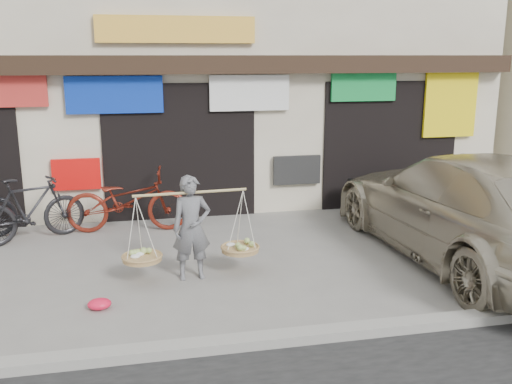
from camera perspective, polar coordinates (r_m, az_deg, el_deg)
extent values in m
plane|color=gray|center=(8.47, -5.40, -8.94)|extent=(70.00, 70.00, 0.00)
cube|color=gray|center=(6.65, -3.32, -14.96)|extent=(70.00, 0.25, 0.12)
cube|color=beige|center=(14.31, -8.87, 14.47)|extent=(14.00, 6.00, 7.00)
cube|color=black|center=(11.17, -7.82, 12.50)|extent=(14.00, 0.35, 0.35)
cube|color=black|center=(11.71, -7.70, 4.19)|extent=(3.00, 0.60, 2.70)
cube|color=black|center=(12.85, 12.80, 4.79)|extent=(3.00, 0.60, 2.70)
cube|color=red|center=(11.46, -24.14, 9.23)|extent=(1.60, 0.08, 0.60)
cube|color=#0C31B1|center=(11.23, -13.95, 9.43)|extent=(1.80, 0.08, 0.70)
cube|color=white|center=(11.45, -0.65, 9.89)|extent=(1.60, 0.08, 0.70)
cube|color=#14913E|center=(12.14, 10.71, 10.34)|extent=(1.40, 0.08, 0.60)
cube|color=yellow|center=(13.07, 18.84, 8.31)|extent=(1.20, 0.08, 1.40)
cube|color=red|center=(11.48, -17.52, 1.71)|extent=(0.90, 0.08, 0.60)
cube|color=#252525|center=(11.89, 4.10, 2.21)|extent=(1.00, 0.08, 0.60)
cube|color=yellow|center=(11.24, -7.96, 15.81)|extent=(3.00, 0.08, 0.50)
imported|color=slate|center=(8.38, -6.46, -3.58)|extent=(0.59, 0.41, 1.55)
cylinder|color=tan|center=(8.24, -6.56, -0.06)|extent=(1.65, 0.15, 0.04)
cylinder|color=#AA8550|center=(8.42, -11.32, -6.50)|extent=(0.56, 0.56, 0.07)
ellipsoid|color=#A5BF66|center=(8.40, -11.34, -6.12)|extent=(0.39, 0.39, 0.10)
cylinder|color=#AA8550|center=(8.64, -1.60, -5.73)|extent=(0.56, 0.56, 0.07)
ellipsoid|color=#A5BF66|center=(8.62, -1.60, -5.35)|extent=(0.39, 0.39, 0.10)
imported|color=black|center=(10.81, -21.67, -1.61)|extent=(1.99, 1.30, 1.16)
imported|color=maroon|center=(10.88, -12.72, -0.83)|extent=(2.30, 0.97, 1.18)
imported|color=#B0A58E|center=(9.70, 20.55, -1.40)|extent=(2.66, 6.10, 1.75)
cube|color=black|center=(12.16, 12.89, 0.46)|extent=(1.70, 0.16, 0.45)
cube|color=silver|center=(12.25, 12.70, 0.08)|extent=(0.45, 0.04, 0.12)
ellipsoid|color=#F3163B|center=(7.84, -15.39, -10.74)|extent=(0.31, 0.25, 0.14)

